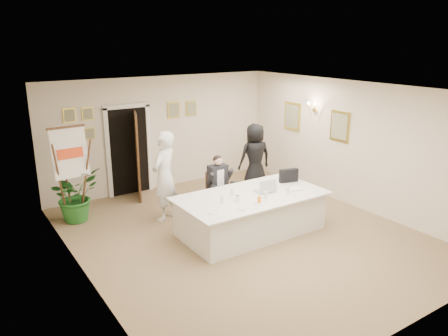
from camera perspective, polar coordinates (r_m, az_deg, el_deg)
floor at (r=8.61m, az=2.48°, el=-8.65°), size 7.00×7.00×0.00m
ceiling at (r=7.84m, az=2.74°, el=10.21°), size 6.00×7.00×0.02m
wall_back at (r=11.05m, az=-8.16°, el=4.56°), size 6.00×0.10×2.80m
wall_front at (r=5.83m, az=23.43°, el=-7.74°), size 6.00×0.10×2.80m
wall_left at (r=6.87m, az=-18.13°, el=-3.55°), size 0.10×7.00×2.80m
wall_right at (r=10.12m, az=16.51°, el=2.94°), size 0.10×7.00×2.80m
doorway at (r=10.63m, az=-11.95°, el=1.92°), size 1.14×0.86×2.20m
pictures_back_wall at (r=10.63m, az=-12.10°, el=6.36°), size 3.40×0.06×0.80m
pictures_right_wall at (r=10.82m, az=11.71°, el=6.02°), size 0.06×2.20×0.80m
wall_sconce at (r=10.71m, az=11.56°, el=7.83°), size 0.20×0.30×0.24m
conference_table at (r=8.57m, az=3.53°, el=-5.92°), size 2.88×1.53×0.78m
seated_man at (r=9.36m, az=-0.67°, el=-2.18°), size 0.60×0.63×1.32m
flip_chart at (r=9.32m, az=-19.37°, el=-1.52°), size 0.71×0.46×2.00m
standing_man at (r=9.06m, az=-7.78°, el=-1.06°), size 0.82×0.75×1.89m
standing_woman at (r=10.84m, az=4.06°, el=1.42°), size 0.91×0.68×1.68m
potted_palm at (r=9.56m, az=-18.89°, el=-3.40°), size 1.28×1.22×1.10m
laptop at (r=8.59m, az=5.26°, el=-2.17°), size 0.41×0.42×0.28m
laptop_bag at (r=9.22m, az=8.45°, el=-0.98°), size 0.42×0.21×0.28m
paper_stack at (r=8.80m, az=9.11°, el=-2.72°), size 0.32×0.25×0.03m
plate_left at (r=7.56m, az=-1.32°, el=-5.85°), size 0.25×0.25×0.01m
plate_mid at (r=7.76m, az=2.44°, el=-5.26°), size 0.28×0.28×0.01m
plate_near at (r=8.00m, az=4.74°, el=-4.61°), size 0.22×0.22×0.01m
glass_a at (r=7.98m, az=-0.26°, el=-4.14°), size 0.06×0.06×0.14m
glass_b at (r=8.23m, az=5.51°, el=-3.55°), size 0.07×0.07×0.14m
glass_c at (r=8.53m, az=8.31°, el=-2.92°), size 0.07×0.07×0.14m
glass_d at (r=8.37m, az=1.07°, el=-3.14°), size 0.07×0.07×0.14m
oj_glass at (r=7.99m, az=4.63°, el=-4.21°), size 0.09×0.09×0.13m
steel_jug at (r=8.08m, az=1.78°, el=-3.98°), size 0.10×0.10×0.11m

